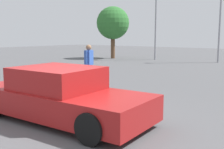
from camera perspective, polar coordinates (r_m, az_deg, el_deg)
ground_plane at (r=6.79m, az=-9.39°, el=-9.67°), size 80.00×80.00×0.00m
sedan_foreground at (r=6.89m, az=-10.73°, el=-4.32°), size 4.76×2.21×1.30m
pedestrian at (r=11.43m, az=-4.82°, el=2.79°), size 0.35×0.55×1.69m
light_post_near at (r=22.67m, az=21.67°, el=14.00°), size 0.44×0.44×6.85m
light_post_mid at (r=23.83m, az=9.12°, el=13.51°), size 0.44×0.44×6.40m
tree_back_center at (r=24.95m, az=0.19°, el=10.60°), size 2.91×2.91×4.62m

